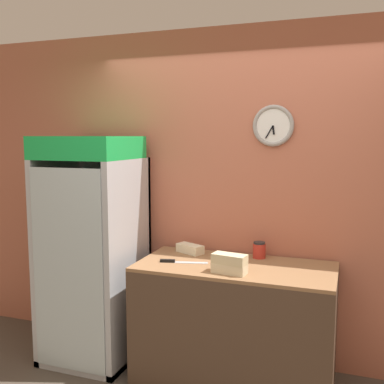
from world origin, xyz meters
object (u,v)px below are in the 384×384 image
sandwich_stack_bottom (229,268)px  sandwich_stack_middle (229,259)px  beverage_cooler (96,237)px  condiment_jar (259,250)px  sandwich_flat_left (190,249)px  chefs_knife (177,262)px

sandwich_stack_bottom → sandwich_stack_middle: bearing=0.0°
beverage_cooler → condiment_jar: 1.35m
sandwich_stack_bottom → condiment_jar: 0.47m
beverage_cooler → sandwich_stack_middle: (1.21, -0.24, -0.01)m
sandwich_flat_left → condiment_jar: 0.56m
beverage_cooler → chefs_knife: (0.77, -0.12, -0.10)m
sandwich_flat_left → chefs_knife: size_ratio=0.70×
sandwich_stack_middle → sandwich_flat_left: (-0.44, 0.42, -0.07)m
beverage_cooler → sandwich_flat_left: beverage_cooler is taller
chefs_knife → beverage_cooler: bearing=171.3°
sandwich_flat_left → chefs_knife: bearing=-89.1°
beverage_cooler → chefs_knife: beverage_cooler is taller
sandwich_stack_middle → condiment_jar: 0.47m
sandwich_flat_left → chefs_knife: 0.30m
chefs_knife → sandwich_stack_middle: bearing=-15.7°
sandwich_stack_middle → chefs_knife: sandwich_stack_middle is taller
sandwich_flat_left → sandwich_stack_middle: bearing=-43.5°
sandwich_stack_bottom → chefs_knife: 0.46m
sandwich_stack_middle → chefs_knife: (-0.44, 0.12, -0.09)m
beverage_cooler → sandwich_flat_left: bearing=13.2°
chefs_knife → condiment_jar: (0.56, 0.34, 0.06)m
sandwich_stack_middle → condiment_jar: bearing=75.7°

